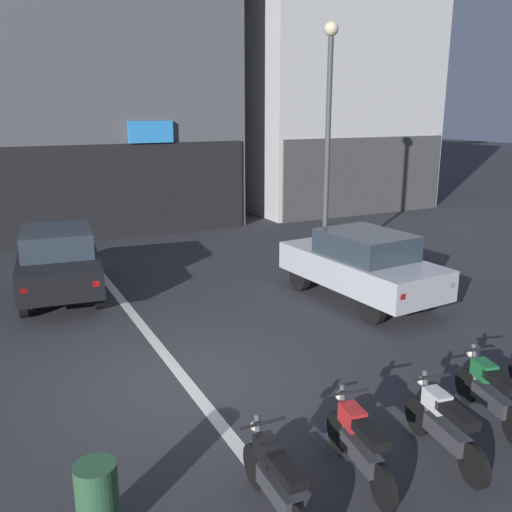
{
  "coord_description": "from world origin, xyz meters",
  "views": [
    {
      "loc": [
        -2.67,
        -7.84,
        4.32
      ],
      "look_at": [
        2.25,
        2.0,
        1.4
      ],
      "focal_mm": 38.94,
      "sensor_mm": 36.0,
      "label": 1
    }
  ],
  "objects_px": {
    "motorcycle_white_row_centre": "(444,425)",
    "car_silver_parked_kerbside": "(361,264)",
    "trash_bin": "(97,501)",
    "motorcycle_black_row_leftmost": "(276,479)",
    "motorcycle_red_row_left_mid": "(359,443)",
    "street_lamp": "(328,124)",
    "car_black_crossing_near": "(58,259)",
    "motorcycle_green_row_right_mid": "(490,392)"
  },
  "relations": [
    {
      "from": "motorcycle_black_row_leftmost",
      "to": "motorcycle_red_row_left_mid",
      "type": "distance_m",
      "value": 1.22
    },
    {
      "from": "motorcycle_white_row_centre",
      "to": "car_silver_parked_kerbside",
      "type": "bearing_deg",
      "value": 63.11
    },
    {
      "from": "motorcycle_red_row_left_mid",
      "to": "trash_bin",
      "type": "height_order",
      "value": "motorcycle_red_row_left_mid"
    },
    {
      "from": "motorcycle_green_row_right_mid",
      "to": "trash_bin",
      "type": "distance_m",
      "value": 5.43
    },
    {
      "from": "motorcycle_green_row_right_mid",
      "to": "car_black_crossing_near",
      "type": "bearing_deg",
      "value": 118.61
    },
    {
      "from": "car_silver_parked_kerbside",
      "to": "motorcycle_white_row_centre",
      "type": "xyz_separation_m",
      "value": [
        -2.72,
        -5.37,
        -0.43
      ]
    },
    {
      "from": "car_black_crossing_near",
      "to": "motorcycle_green_row_right_mid",
      "type": "distance_m",
      "value": 9.75
    },
    {
      "from": "motorcycle_red_row_left_mid",
      "to": "car_silver_parked_kerbside",
      "type": "bearing_deg",
      "value": 52.94
    },
    {
      "from": "car_silver_parked_kerbside",
      "to": "motorcycle_green_row_right_mid",
      "type": "height_order",
      "value": "car_silver_parked_kerbside"
    },
    {
      "from": "motorcycle_white_row_centre",
      "to": "motorcycle_red_row_left_mid",
      "type": "bearing_deg",
      "value": 172.41
    },
    {
      "from": "car_silver_parked_kerbside",
      "to": "motorcycle_white_row_centre",
      "type": "relative_size",
      "value": 2.54
    },
    {
      "from": "car_black_crossing_near",
      "to": "car_silver_parked_kerbside",
      "type": "bearing_deg",
      "value": -29.68
    },
    {
      "from": "motorcycle_white_row_centre",
      "to": "trash_bin",
      "type": "xyz_separation_m",
      "value": [
        -4.21,
        0.56,
        -0.03
      ]
    },
    {
      "from": "street_lamp",
      "to": "motorcycle_white_row_centre",
      "type": "distance_m",
      "value": 9.28
    },
    {
      "from": "trash_bin",
      "to": "motorcycle_white_row_centre",
      "type": "bearing_deg",
      "value": -7.64
    },
    {
      "from": "motorcycle_white_row_centre",
      "to": "trash_bin",
      "type": "bearing_deg",
      "value": 172.36
    },
    {
      "from": "car_silver_parked_kerbside",
      "to": "trash_bin",
      "type": "xyz_separation_m",
      "value": [
        -6.93,
        -4.81,
        -0.46
      ]
    },
    {
      "from": "motorcycle_green_row_right_mid",
      "to": "trash_bin",
      "type": "bearing_deg",
      "value": 177.65
    },
    {
      "from": "street_lamp",
      "to": "motorcycle_green_row_right_mid",
      "type": "height_order",
      "value": "street_lamp"
    },
    {
      "from": "motorcycle_white_row_centre",
      "to": "trash_bin",
      "type": "distance_m",
      "value": 4.25
    },
    {
      "from": "motorcycle_white_row_centre",
      "to": "trash_bin",
      "type": "height_order",
      "value": "motorcycle_white_row_centre"
    },
    {
      "from": "car_black_crossing_near",
      "to": "car_silver_parked_kerbside",
      "type": "distance_m",
      "value": 7.11
    },
    {
      "from": "street_lamp",
      "to": "trash_bin",
      "type": "bearing_deg",
      "value": -135.97
    },
    {
      "from": "car_black_crossing_near",
      "to": "motorcycle_white_row_centre",
      "type": "distance_m",
      "value": 9.55
    },
    {
      "from": "car_black_crossing_near",
      "to": "trash_bin",
      "type": "relative_size",
      "value": 5.03
    },
    {
      "from": "motorcycle_green_row_right_mid",
      "to": "motorcycle_red_row_left_mid",
      "type": "bearing_deg",
      "value": -175.71
    },
    {
      "from": "trash_bin",
      "to": "motorcycle_black_row_leftmost",
      "type": "bearing_deg",
      "value": -17.14
    },
    {
      "from": "car_black_crossing_near",
      "to": "street_lamp",
      "type": "distance_m",
      "value": 7.56
    },
    {
      "from": "car_black_crossing_near",
      "to": "trash_bin",
      "type": "distance_m",
      "value": 8.37
    },
    {
      "from": "motorcycle_green_row_right_mid",
      "to": "motorcycle_white_row_centre",
      "type": "bearing_deg",
      "value": -164.2
    },
    {
      "from": "car_silver_parked_kerbside",
      "to": "motorcycle_white_row_centre",
      "type": "height_order",
      "value": "car_silver_parked_kerbside"
    },
    {
      "from": "motorcycle_black_row_leftmost",
      "to": "motorcycle_white_row_centre",
      "type": "xyz_separation_m",
      "value": [
        2.42,
        -0.01,
        0.0
      ]
    },
    {
      "from": "street_lamp",
      "to": "motorcycle_green_row_right_mid",
      "type": "xyz_separation_m",
      "value": [
        -2.18,
        -7.57,
        -3.49
      ]
    },
    {
      "from": "car_black_crossing_near",
      "to": "trash_bin",
      "type": "xyz_separation_m",
      "value": [
        -0.76,
        -8.33,
        -0.46
      ]
    },
    {
      "from": "trash_bin",
      "to": "car_silver_parked_kerbside",
      "type": "bearing_deg",
      "value": 34.73
    },
    {
      "from": "motorcycle_black_row_leftmost",
      "to": "motorcycle_green_row_right_mid",
      "type": "xyz_separation_m",
      "value": [
        3.63,
        0.33,
        0.0
      ]
    },
    {
      "from": "street_lamp",
      "to": "motorcycle_red_row_left_mid",
      "type": "distance_m",
      "value": 9.66
    },
    {
      "from": "motorcycle_red_row_left_mid",
      "to": "trash_bin",
      "type": "relative_size",
      "value": 1.95
    },
    {
      "from": "street_lamp",
      "to": "motorcycle_white_row_centre",
      "type": "relative_size",
      "value": 3.87
    },
    {
      "from": "street_lamp",
      "to": "motorcycle_black_row_leftmost",
      "type": "bearing_deg",
      "value": -126.35
    },
    {
      "from": "motorcycle_white_row_centre",
      "to": "street_lamp",
      "type": "bearing_deg",
      "value": 66.8
    },
    {
      "from": "motorcycle_white_row_centre",
      "to": "motorcycle_green_row_right_mid",
      "type": "bearing_deg",
      "value": 15.8
    }
  ]
}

